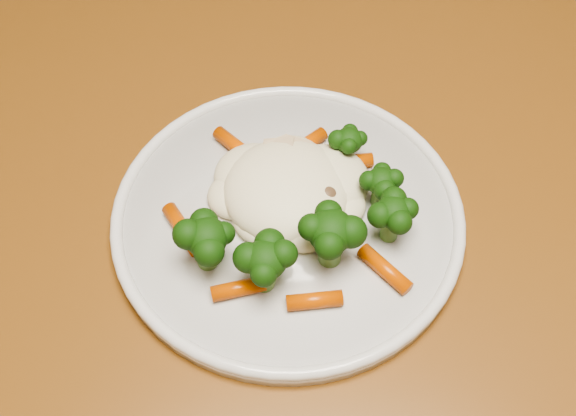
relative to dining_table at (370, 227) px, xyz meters
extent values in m
plane|color=brown|center=(0.35, 0.03, -0.64)|extent=(3.00, 3.00, 0.00)
cube|color=brown|center=(0.00, 0.00, 0.09)|extent=(1.27, 1.04, 0.04)
cube|color=brown|center=(0.36, 0.45, -0.28)|extent=(0.08, 0.08, 0.71)
cylinder|color=silver|center=(-0.08, -0.07, 0.12)|extent=(0.28, 0.28, 0.01)
ellipsoid|color=#FDF3CA|center=(-0.08, -0.05, 0.15)|extent=(0.12, 0.11, 0.05)
ellipsoid|color=black|center=(-0.15, -0.11, 0.15)|extent=(0.05, 0.05, 0.05)
ellipsoid|color=black|center=(-0.10, -0.13, 0.15)|extent=(0.05, 0.05, 0.04)
ellipsoid|color=black|center=(-0.06, -0.11, 0.15)|extent=(0.06, 0.06, 0.05)
ellipsoid|color=black|center=(-0.01, -0.09, 0.14)|extent=(0.04, 0.04, 0.04)
ellipsoid|color=black|center=(-0.01, -0.06, 0.14)|extent=(0.04, 0.04, 0.03)
ellipsoid|color=black|center=(-0.03, -0.02, 0.14)|extent=(0.04, 0.04, 0.03)
cylinder|color=#D85505|center=(-0.12, 0.00, 0.13)|extent=(0.04, 0.05, 0.01)
cylinder|color=#D85505|center=(-0.07, 0.00, 0.13)|extent=(0.04, 0.04, 0.01)
cylinder|color=#D85505|center=(-0.03, -0.02, 0.13)|extent=(0.04, 0.01, 0.01)
cylinder|color=#D85505|center=(-0.17, -0.08, 0.13)|extent=(0.03, 0.05, 0.01)
cylinder|color=#D85505|center=(-0.12, -0.14, 0.13)|extent=(0.04, 0.02, 0.01)
cylinder|color=#D85505|center=(-0.07, -0.15, 0.13)|extent=(0.04, 0.01, 0.01)
cylinder|color=#D85505|center=(-0.02, -0.13, 0.13)|extent=(0.04, 0.04, 0.01)
cylinder|color=#D85505|center=(-0.06, -0.06, 0.14)|extent=(0.03, 0.04, 0.01)
cylinder|color=#D85505|center=(-0.09, -0.04, 0.14)|extent=(0.03, 0.04, 0.01)
ellipsoid|color=brown|center=(-0.07, -0.05, 0.14)|extent=(0.02, 0.02, 0.02)
ellipsoid|color=brown|center=(-0.06, -0.07, 0.14)|extent=(0.02, 0.02, 0.02)
ellipsoid|color=brown|center=(-0.11, -0.07, 0.14)|extent=(0.02, 0.02, 0.01)
cube|color=#D0B68A|center=(-0.09, -0.02, 0.14)|extent=(0.02, 0.02, 0.01)
cube|color=#D0B68A|center=(-0.08, -0.02, 0.14)|extent=(0.02, 0.02, 0.01)
cube|color=#D0B68A|center=(-0.11, -0.04, 0.14)|extent=(0.02, 0.02, 0.01)
cube|color=#D0B68A|center=(-0.09, -0.02, 0.14)|extent=(0.03, 0.02, 0.01)
camera|label=1|loc=(-0.10, -0.40, 0.59)|focal=45.00mm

